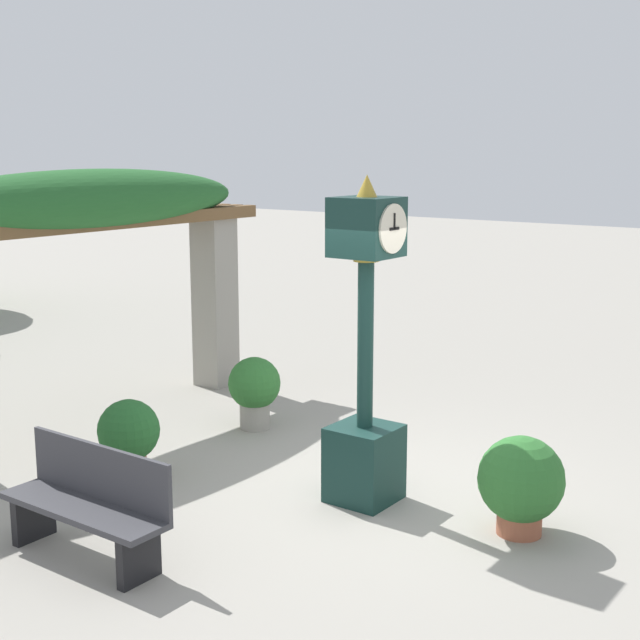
# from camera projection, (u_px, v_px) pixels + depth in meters

# --- Properties ---
(ground_plane) EXTENTS (60.00, 60.00, 0.00)m
(ground_plane) POSITION_uv_depth(u_px,v_px,m) (383.00, 495.00, 8.29)
(ground_plane) COLOR gray
(pedestal_clock) EXTENTS (0.57, 0.57, 2.96)m
(pedestal_clock) POSITION_uv_depth(u_px,v_px,m) (365.00, 367.00, 7.95)
(pedestal_clock) COLOR #14332D
(pedestal_clock) RESTS_ON ground
(pergola) EXTENTS (5.11, 1.05, 2.95)m
(pergola) POSITION_uv_depth(u_px,v_px,m) (91.00, 227.00, 10.15)
(pergola) COLOR gray
(pergola) RESTS_ON ground
(potted_plant_near_left) EXTENTS (0.60, 0.60, 0.82)m
(potted_plant_near_left) POSITION_uv_depth(u_px,v_px,m) (129.00, 435.00, 8.54)
(potted_plant_near_left) COLOR #B26B4C
(potted_plant_near_left) RESTS_ON ground
(potted_plant_near_right) EXTENTS (0.60, 0.60, 0.84)m
(potted_plant_near_right) POSITION_uv_depth(u_px,v_px,m) (254.00, 388.00, 10.19)
(potted_plant_near_right) COLOR gray
(potted_plant_near_right) RESTS_ON ground
(potted_plant_far_left) EXTENTS (0.72, 0.72, 0.84)m
(potted_plant_far_left) POSITION_uv_depth(u_px,v_px,m) (521.00, 482.00, 7.38)
(potted_plant_far_left) COLOR #9E563D
(potted_plant_far_left) RESTS_ON ground
(park_bench) EXTENTS (0.42, 1.57, 0.89)m
(park_bench) POSITION_uv_depth(u_px,v_px,m) (88.00, 504.00, 6.96)
(park_bench) COLOR #38383D
(park_bench) RESTS_ON ground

